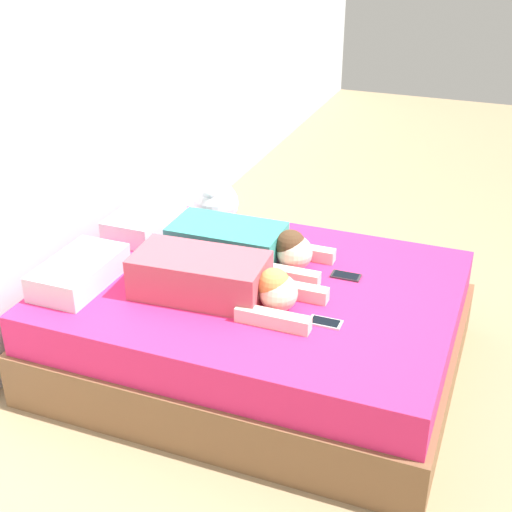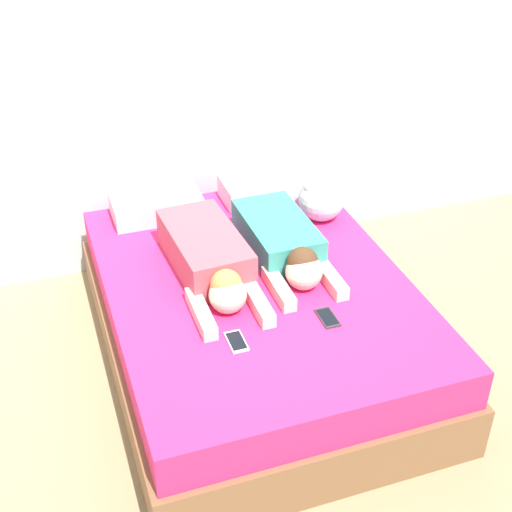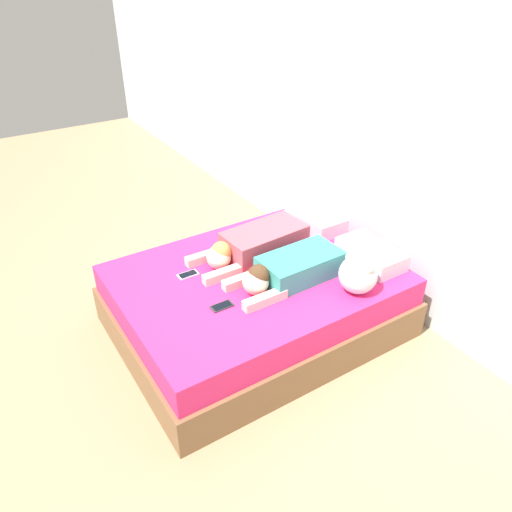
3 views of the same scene
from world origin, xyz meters
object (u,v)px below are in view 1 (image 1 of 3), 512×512
pillow_head_left (79,272)px  cell_phone_right (346,276)px  bed (256,325)px  cell_phone_left (325,322)px  pillow_head_right (145,220)px  person_left (218,279)px  person_right (245,244)px  plush_toy (216,202)px

pillow_head_left → cell_phone_right: pillow_head_left is taller
bed → cell_phone_left: (-0.25, -0.44, 0.27)m
cell_phone_left → cell_phone_right: (0.47, 0.03, 0.00)m
cell_phone_right → bed: bearing=118.0°
pillow_head_right → person_left: size_ratio=0.55×
bed → cell_phone_right: size_ratio=13.53×
person_right → cell_phone_left: person_right is taller
pillow_head_right → cell_phone_right: pillow_head_right is taller
pillow_head_right → person_left: (-0.55, -0.71, 0.04)m
pillow_head_left → pillow_head_right: bearing=0.0°
person_left → person_right: (0.42, 0.03, -0.01)m
person_left → person_right: bearing=3.4°
bed → pillow_head_right: pillow_head_right is taller
cell_phone_right → plush_toy: bearing=68.7°
cell_phone_right → person_left: bearing=129.1°
pillow_head_right → bed: bearing=-112.3°
cell_phone_left → pillow_head_left: bearing=94.2°
cell_phone_right → person_right: bearing=91.2°
pillow_head_left → bed: bearing=-67.7°
pillow_head_left → cell_phone_left: bearing=-85.8°
person_right → plush_toy: plush_toy is taller
pillow_head_right → plush_toy: (0.23, -0.35, 0.08)m
cell_phone_left → person_right: bearing=52.0°
pillow_head_right → person_left: 0.90m
person_left → person_right: size_ratio=1.09×
pillow_head_right → cell_phone_left: pillow_head_right is taller
pillow_head_right → cell_phone_right: bearing=-95.5°
cell_phone_left → plush_toy: size_ratio=0.53×
bed → person_left: 0.44m
pillow_head_right → cell_phone_right: (-0.12, -1.25, -0.06)m
bed → person_right: (0.21, 0.14, 0.35)m
person_left → cell_phone_right: 0.69m
plush_toy → bed: bearing=-139.9°
person_left → cell_phone_right: person_left is taller
pillow_head_left → person_right: 0.88m
bed → plush_toy: 0.85m
pillow_head_right → person_right: bearing=-100.8°
plush_toy → person_left: bearing=-155.2°
bed → pillow_head_left: pillow_head_left is taller
pillow_head_right → person_left: person_left is taller
person_right → cell_phone_right: size_ratio=5.67×
bed → pillow_head_left: bearing=112.3°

